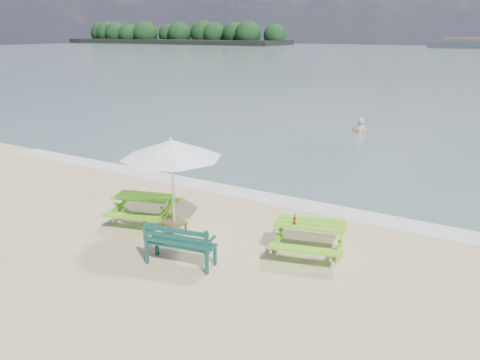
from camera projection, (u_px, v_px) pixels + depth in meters
The scene contains 9 objects.
foam_strip at pixel (265, 197), 13.74m from camera, with size 22.00×0.90×0.01m, color silver.
island_headland at pixel (173, 35), 177.06m from camera, with size 90.00×22.00×7.60m.
picnic_table_left at pixel (144, 209), 11.93m from camera, with size 1.85×1.96×0.70m.
picnic_table_right at pixel (309, 238), 10.22m from camera, with size 1.90×2.02×0.72m.
park_bench at pixel (181, 252), 9.75m from camera, with size 1.54×0.76×0.90m.
side_table at pixel (175, 228), 11.25m from camera, with size 0.56×0.56×0.30m.
patio_umbrella at pixel (171, 149), 10.66m from camera, with size 2.81×2.81×2.32m.
beer_bottle at pixel (294, 221), 10.00m from camera, with size 0.06×0.06×0.25m.
swimmer at pixel (359, 137), 22.67m from camera, with size 0.73×0.53×1.86m.
Camera 1 is at (5.93, -6.91, 4.68)m, focal length 35.00 mm.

